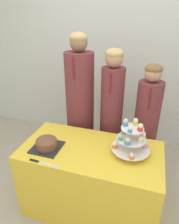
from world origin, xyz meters
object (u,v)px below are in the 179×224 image
round_cake (47,143)px  cupcake_stand (131,138)px  cake_knife (40,162)px  student_1 (111,120)px  student_2 (145,131)px  student_0 (80,113)px

round_cake → cupcake_stand: 0.75m
cake_knife → round_cake: bearing=103.2°
cake_knife → cupcake_stand: cupcake_stand is taller
student_1 → round_cake: bearing=-125.2°
round_cake → cake_knife: 0.21m
round_cake → student_2: (0.83, 0.64, -0.10)m
student_0 → student_1: 0.37m
student_2 → student_0: bearing=180.0°
cake_knife → cupcake_stand: (0.69, 0.35, 0.15)m
cupcake_stand → student_2: size_ratio=0.24×
cake_knife → student_0: (0.05, 0.84, 0.06)m
cake_knife → student_2: student_2 is taller
round_cake → student_2: bearing=37.7°
round_cake → student_0: size_ratio=0.15×
student_1 → student_2: student_1 is taller
student_1 → student_2: size_ratio=1.09×
round_cake → student_2: size_ratio=0.18×
student_0 → student_2: 0.75m
cake_knife → student_1: 0.93m
student_2 → cupcake_stand: bearing=-101.9°
cupcake_stand → student_2: 0.54m
student_0 → student_2: size_ratio=1.18×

